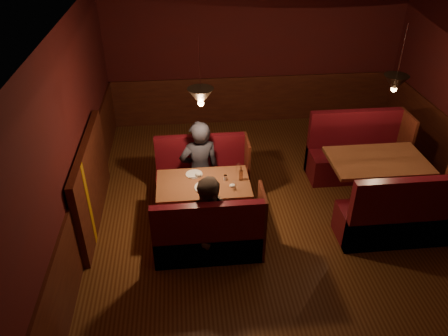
{
  "coord_description": "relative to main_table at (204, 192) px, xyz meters",
  "views": [
    {
      "loc": [
        -1.52,
        -5.06,
        4.28
      ],
      "look_at": [
        -0.99,
        0.12,
        0.95
      ],
      "focal_mm": 35.0,
      "sensor_mm": 36.0,
      "label": 1
    }
  ],
  "objects": [
    {
      "name": "second_table",
      "position": [
        2.66,
        0.2,
        0.06
      ],
      "size": [
        1.47,
        0.94,
        0.83
      ],
      "color": "#58311E",
      "rests_on": "ground"
    },
    {
      "name": "second_bench_far",
      "position": [
        2.69,
        1.07,
        -0.19
      ],
      "size": [
        1.62,
        0.61,
        1.16
      ],
      "color": "#451015",
      "rests_on": "ground"
    },
    {
      "name": "diner_b",
      "position": [
        0.06,
        -0.7,
        0.23
      ],
      "size": [
        0.79,
        0.63,
        1.58
      ],
      "primitive_type": "imported",
      "rotation": [
        0.0,
        0.0,
        0.04
      ],
      "color": "#382C26",
      "rests_on": "ground"
    },
    {
      "name": "second_bench_near",
      "position": [
        2.69,
        -0.68,
        -0.19
      ],
      "size": [
        1.62,
        0.61,
        1.16
      ],
      "color": "#451015",
      "rests_on": "ground"
    },
    {
      "name": "room",
      "position": [
        1.0,
        -0.08,
        0.5
      ],
      "size": [
        6.02,
        7.02,
        2.92
      ],
      "color": "#4C260F",
      "rests_on": "ground"
    },
    {
      "name": "main_table",
      "position": [
        0.0,
        0.0,
        0.0
      ],
      "size": [
        1.34,
        0.81,
        0.94
      ],
      "color": "#58311E",
      "rests_on": "ground"
    },
    {
      "name": "main_bench_near",
      "position": [
        0.02,
        -0.76,
        -0.23
      ],
      "size": [
        1.48,
        0.53,
        1.01
      ],
      "color": "#451015",
      "rests_on": "ground"
    },
    {
      "name": "main_bench_far",
      "position": [
        0.02,
        0.76,
        -0.23
      ],
      "size": [
        1.48,
        0.53,
        1.01
      ],
      "color": "#451015",
      "rests_on": "ground"
    },
    {
      "name": "diner_a",
      "position": [
        -0.03,
        0.62,
        0.32
      ],
      "size": [
        0.69,
        0.52,
        1.74
      ],
      "primitive_type": "imported",
      "rotation": [
        0.0,
        0.0,
        3.31
      ],
      "color": "#23232D",
      "rests_on": "ground"
    }
  ]
}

